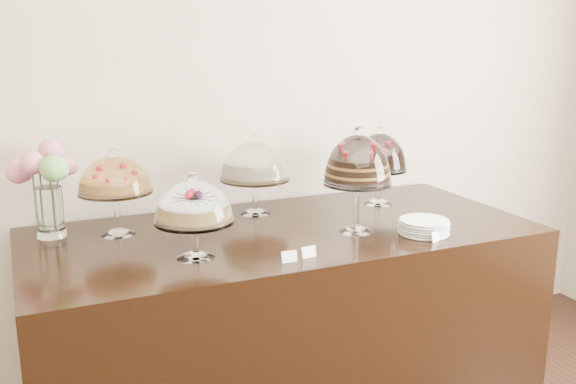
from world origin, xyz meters
name	(u,v)px	position (x,y,z in m)	size (l,w,h in m)	color
wall_back	(202,84)	(0.00, 3.00, 1.50)	(5.00, 0.04, 3.00)	#BDB298
display_counter	(284,324)	(0.19, 2.45, 0.45)	(2.20, 1.00, 0.90)	black
cake_stand_sugar_sponge	(194,206)	(-0.27, 2.25, 1.11)	(0.30, 0.30, 0.34)	white
cake_stand_choco_layer	(358,164)	(0.47, 2.30, 1.20)	(0.29, 0.29, 0.46)	white
cake_stand_cheesecake	(255,164)	(0.17, 2.75, 1.14)	(0.33, 0.33, 0.38)	white
cake_stand_dark_choco	(380,156)	(0.80, 2.66, 1.15)	(0.28, 0.28, 0.39)	white
cake_stand_fruit_tart	(115,178)	(-0.49, 2.67, 1.14)	(0.31, 0.31, 0.37)	white
flower_vase	(45,181)	(-0.76, 2.77, 1.14)	(0.28, 0.31, 0.40)	white
plate_stack	(424,227)	(0.71, 2.15, 0.93)	(0.21, 0.21, 0.06)	white
price_card_left	(289,257)	(0.04, 2.06, 0.92)	(0.06, 0.01, 0.04)	white
price_card_right	(436,236)	(0.69, 2.04, 0.92)	(0.06, 0.01, 0.04)	white
price_card_extra	(309,252)	(0.13, 2.07, 0.92)	(0.06, 0.01, 0.04)	white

